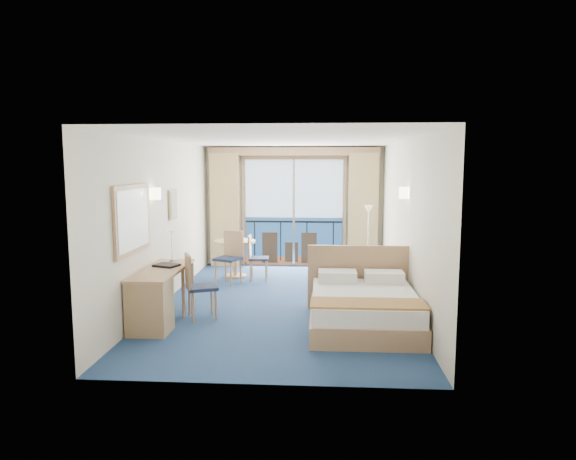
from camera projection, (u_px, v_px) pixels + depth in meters
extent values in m
plane|color=navy|center=(283.00, 302.00, 8.61)|extent=(6.50, 6.50, 0.00)
cube|color=beige|center=(294.00, 206.00, 11.66)|extent=(4.00, 0.02, 2.70)
cube|color=beige|center=(259.00, 258.00, 5.21)|extent=(4.00, 0.02, 2.70)
cube|color=beige|center=(163.00, 221.00, 8.57)|extent=(0.02, 6.50, 2.70)
cube|color=beige|center=(407.00, 223.00, 8.31)|extent=(0.02, 6.50, 2.70)
cube|color=white|center=(283.00, 139.00, 8.26)|extent=(4.00, 6.50, 0.02)
cube|color=navy|center=(294.00, 241.00, 11.73)|extent=(2.20, 0.02, 1.08)
cube|color=#AFC6E6|center=(294.00, 188.00, 11.57)|extent=(2.20, 0.02, 1.32)
cube|color=brown|center=(294.00, 261.00, 11.78)|extent=(2.20, 0.02, 0.20)
cube|color=black|center=(294.00, 222.00, 11.66)|extent=(2.20, 0.02, 0.04)
cube|color=tan|center=(294.00, 157.00, 11.48)|extent=(2.36, 0.03, 0.12)
cube|color=tan|center=(244.00, 213.00, 11.71)|extent=(0.06, 0.03, 2.40)
cube|color=tan|center=(345.00, 213.00, 11.56)|extent=(0.06, 0.03, 2.40)
cube|color=silver|center=(294.00, 213.00, 11.63)|extent=(0.05, 0.02, 2.40)
cube|color=#342517|center=(309.00, 248.00, 11.71)|extent=(0.35, 0.02, 0.70)
cube|color=#342517|center=(270.00, 248.00, 11.77)|extent=(0.35, 0.02, 0.70)
cube|color=#342517|center=(292.00, 252.00, 11.75)|extent=(0.30, 0.02, 0.45)
cube|color=black|center=(255.00, 241.00, 11.78)|extent=(0.02, 0.01, 0.90)
cube|color=black|center=(281.00, 241.00, 11.74)|extent=(0.03, 0.01, 0.90)
cube|color=black|center=(307.00, 241.00, 11.70)|extent=(0.03, 0.01, 0.90)
cube|color=black|center=(333.00, 242.00, 11.66)|extent=(0.02, 0.01, 0.90)
cube|color=tan|center=(225.00, 210.00, 11.59)|extent=(0.65, 0.22, 2.55)
cube|color=tan|center=(363.00, 211.00, 11.39)|extent=(0.65, 0.22, 2.55)
cube|color=tan|center=(294.00, 151.00, 11.35)|extent=(3.80, 0.25, 0.18)
cube|color=tan|center=(132.00, 219.00, 7.06)|extent=(0.04, 1.25, 0.95)
cube|color=silver|center=(134.00, 219.00, 7.05)|extent=(0.01, 1.12, 0.82)
cube|color=tan|center=(173.00, 204.00, 8.98)|extent=(0.03, 0.42, 0.52)
cube|color=gray|center=(174.00, 204.00, 8.98)|extent=(0.01, 0.34, 0.44)
cylinder|color=#FFEBB2|center=(155.00, 194.00, 7.91)|extent=(0.18, 0.18, 0.18)
cylinder|color=#FFEBB2|center=(405.00, 193.00, 8.10)|extent=(0.18, 0.18, 0.18)
cube|color=tan|center=(364.00, 319.00, 7.22)|extent=(1.49, 1.87, 0.28)
cube|color=white|center=(364.00, 301.00, 7.19)|extent=(1.44, 1.81, 0.23)
cube|color=#B48746|center=(368.00, 303.00, 6.57)|extent=(1.48, 0.51, 0.03)
cube|color=white|center=(337.00, 276.00, 7.85)|extent=(0.58, 0.37, 0.17)
cube|color=white|center=(384.00, 277.00, 7.81)|extent=(0.58, 0.37, 0.17)
cube|color=tan|center=(359.00, 277.00, 8.15)|extent=(1.63, 0.06, 1.03)
cube|color=#9B7C52|center=(391.00, 289.00, 8.41)|extent=(0.42, 0.40, 0.55)
cube|color=beige|center=(389.00, 270.00, 8.35)|extent=(0.24, 0.21, 0.09)
imported|color=#4B505B|center=(368.00, 267.00, 9.88)|extent=(1.01, 1.02, 0.68)
cylinder|color=silver|center=(367.00, 273.00, 10.85)|extent=(0.20, 0.20, 0.03)
cylinder|color=silver|center=(368.00, 242.00, 10.76)|extent=(0.02, 0.02, 1.37)
cone|color=silver|center=(369.00, 209.00, 10.67)|extent=(0.18, 0.18, 0.16)
cube|color=tan|center=(162.00, 270.00, 7.51)|extent=(0.57, 1.66, 0.04)
cube|color=#9B7C52|center=(150.00, 307.00, 7.00)|extent=(0.54, 0.50, 0.74)
cylinder|color=tan|center=(150.00, 292.00, 7.78)|extent=(0.05, 0.05, 0.74)
cylinder|color=tan|center=(183.00, 293.00, 7.75)|extent=(0.05, 0.05, 0.74)
cylinder|color=tan|center=(162.00, 284.00, 8.35)|extent=(0.05, 0.05, 0.74)
cylinder|color=tan|center=(193.00, 284.00, 8.32)|extent=(0.05, 0.05, 0.74)
cube|color=#1C2643|center=(202.00, 287.00, 7.67)|extent=(0.55, 0.55, 0.05)
cube|color=tan|center=(188.00, 271.00, 7.57)|extent=(0.20, 0.41, 0.50)
cylinder|color=tan|center=(216.00, 305.00, 7.59)|extent=(0.04, 0.04, 0.45)
cylinder|color=tan|center=(212.00, 300.00, 7.91)|extent=(0.04, 0.04, 0.45)
cylinder|color=tan|center=(193.00, 307.00, 7.48)|extent=(0.04, 0.04, 0.45)
cylinder|color=tan|center=(189.00, 301.00, 7.80)|extent=(0.04, 0.04, 0.45)
cube|color=black|center=(167.00, 265.00, 7.70)|extent=(0.42, 0.36, 0.03)
cylinder|color=silver|center=(172.00, 260.00, 8.06)|extent=(0.13, 0.13, 0.02)
cylinder|color=silver|center=(172.00, 247.00, 8.04)|extent=(0.02, 0.02, 0.43)
cone|color=silver|center=(171.00, 233.00, 8.01)|extent=(0.12, 0.12, 0.11)
cylinder|color=tan|center=(235.00, 241.00, 10.50)|extent=(0.84, 0.84, 0.04)
cylinder|color=tan|center=(235.00, 259.00, 10.54)|extent=(0.08, 0.08, 0.73)
cylinder|color=tan|center=(235.00, 276.00, 10.59)|extent=(0.46, 0.46, 0.03)
cube|color=#1C2643|center=(259.00, 258.00, 10.27)|extent=(0.40, 0.40, 0.05)
cube|color=tan|center=(250.00, 247.00, 10.25)|extent=(0.05, 0.38, 0.45)
cylinder|color=tan|center=(266.00, 271.00, 10.14)|extent=(0.03, 0.03, 0.41)
cylinder|color=tan|center=(267.00, 268.00, 10.45)|extent=(0.03, 0.03, 0.41)
cylinder|color=tan|center=(251.00, 271.00, 10.15)|extent=(0.03, 0.03, 0.41)
cylinder|color=tan|center=(252.00, 268.00, 10.46)|extent=(0.03, 0.03, 0.41)
cube|color=#1C2643|center=(228.00, 259.00, 9.91)|extent=(0.57, 0.57, 0.05)
cube|color=tan|center=(234.00, 244.00, 10.06)|extent=(0.42, 0.21, 0.52)
cylinder|color=tan|center=(215.00, 272.00, 9.87)|extent=(0.04, 0.04, 0.46)
cylinder|color=tan|center=(231.00, 274.00, 9.71)|extent=(0.04, 0.04, 0.46)
cylinder|color=tan|center=(226.00, 269.00, 10.18)|extent=(0.04, 0.04, 0.46)
cylinder|color=tan|center=(241.00, 271.00, 10.02)|extent=(0.04, 0.04, 0.46)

